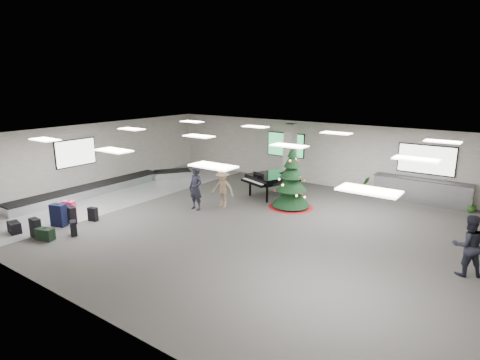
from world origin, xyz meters
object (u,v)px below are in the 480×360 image
Objects in this scene: traveler_b at (223,189)px; potted_plant_left at (364,186)px; potted_plant_right at (471,204)px; traveler_bench at (468,245)px; pink_suitcase at (69,210)px; service_counter at (421,191)px; christmas_tree at (291,186)px; traveler_a at (196,188)px; grand_piano at (270,178)px; baggage_carousel at (109,186)px.

potted_plant_left is at bearing 41.56° from traveler_b.
potted_plant_right is (8.69, 5.36, -0.45)m from traveler_b.
traveler_bench reaches higher than potted_plant_left.
service_counter is at bearing 23.51° from pink_suitcase.
traveler_a is (-3.08, -2.56, -0.03)m from christmas_tree.
grand_piano is at bearing 68.09° from traveler_a.
traveler_b reaches higher than potted_plant_right.
traveler_a is 11.30m from potted_plant_right.
grand_piano is at bearing 28.31° from baggage_carousel.
service_counter is at bearing 174.90° from potted_plant_right.
traveler_b is 2.24× the size of potted_plant_right.
potted_plant_left is at bearing 63.38° from christmas_tree.
service_counter reaches higher than potted_plant_right.
traveler_bench is (9.95, 0.00, -0.03)m from traveler_a.
baggage_carousel is 5.55× the size of traveler_bench.
traveler_a is at bearing -146.27° from potted_plant_right.
christmas_tree is at bearing -9.03° from grand_piano.
potted_plant_right is at bearing -5.10° from service_counter.
christmas_tree is 4.21m from potted_plant_left.
baggage_carousel is 5.36× the size of traveler_a.
traveler_a is (-7.43, -6.44, 0.36)m from service_counter.
grand_piano is 4.49m from potted_plant_left.
pink_suitcase is 0.85× the size of potted_plant_left.
traveler_bench is (13.14, 3.78, 0.51)m from pink_suitcase.
traveler_bench is at bearing 1.08° from baggage_carousel.
potted_plant_left is (10.37, 6.58, 0.23)m from baggage_carousel.
baggage_carousel is at bearing -175.11° from traveler_a.
christmas_tree is at bearing -149.51° from potted_plant_right.
christmas_tree reaches higher than traveler_b.
christmas_tree is 1.06× the size of grand_piano.
potted_plant_left is at bearing 30.63° from pink_suitcase.
pink_suitcase is 16.10m from potted_plant_right.
christmas_tree is 1.80m from grand_piano.
grand_piano is 1.59× the size of traveler_b.
christmas_tree is 2.90m from traveler_b.
baggage_carousel is 3.56× the size of christmas_tree.
grand_piano is at bearing -53.64° from traveler_bench.
service_counter is 5.62× the size of potted_plant_right.
christmas_tree is at bearing 18.51° from baggage_carousel.
baggage_carousel is at bearing -161.49° from christmas_tree.
service_counter is at bearing 41.83° from christmas_tree.
baggage_carousel is 13.46× the size of potted_plant_right.
potted_plant_right is at bearing 18.21° from pink_suitcase.
traveler_bench is 8.04m from potted_plant_left.
baggage_carousel is 15.38m from traveler_bench.
christmas_tree is 1.56× the size of traveler_bench.
potted_plant_right is at bearing 23.89° from baggage_carousel.
christmas_tree is (-4.35, -3.89, 0.39)m from service_counter.
grand_piano is 8.38m from potted_plant_right.
traveler_b is (6.11, 1.20, 0.59)m from baggage_carousel.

